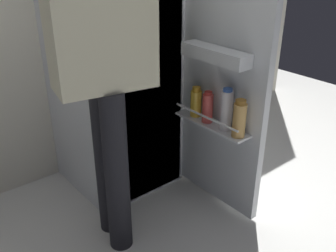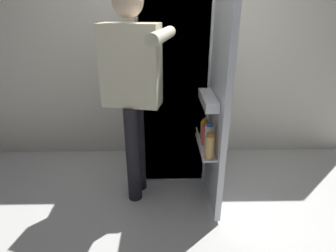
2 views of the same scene
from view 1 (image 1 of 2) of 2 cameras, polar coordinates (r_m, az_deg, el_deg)
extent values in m
plane|color=silver|center=(2.31, 0.51, -13.27)|extent=(5.76, 5.76, 0.00)
cube|color=silver|center=(2.32, -8.49, 10.84)|extent=(0.61, 0.62, 1.73)
cube|color=white|center=(2.08, -3.97, 9.24)|extent=(0.57, 0.01, 1.69)
cube|color=white|center=(2.11, -4.74, 10.16)|extent=(0.53, 0.09, 0.01)
cube|color=silver|center=(2.08, 8.46, 8.73)|extent=(0.05, 0.59, 1.66)
cube|color=white|center=(2.14, 6.48, 0.25)|extent=(0.11, 0.49, 0.01)
cylinder|color=silver|center=(2.08, 5.59, 1.38)|extent=(0.01, 0.47, 0.01)
cube|color=white|center=(2.00, 7.05, 10.56)|extent=(0.10, 0.41, 0.07)
cylinder|color=#DB4C47|center=(2.12, 5.94, 2.64)|extent=(0.06, 0.06, 0.16)
cylinder|color=#B22D28|center=(2.08, 6.05, 4.91)|extent=(0.04, 0.04, 0.02)
cylinder|color=gold|center=(2.19, 4.20, 3.38)|extent=(0.06, 0.06, 0.15)
cylinder|color=#BC8419|center=(2.16, 4.28, 5.53)|extent=(0.05, 0.05, 0.02)
cylinder|color=white|center=(2.03, 8.72, 2.29)|extent=(0.07, 0.07, 0.22)
cylinder|color=#335BB2|center=(1.99, 8.94, 5.36)|extent=(0.05, 0.05, 0.02)
cylinder|color=tan|center=(1.98, 10.60, 0.83)|extent=(0.07, 0.07, 0.18)
cylinder|color=#996623|center=(1.94, 10.85, 3.55)|extent=(0.05, 0.05, 0.02)
cylinder|color=gold|center=(2.12, -3.59, 11.88)|extent=(0.09, 0.09, 0.10)
cylinder|color=black|center=(2.02, -9.23, -5.14)|extent=(0.12, 0.12, 0.87)
cylinder|color=black|center=(1.89, -7.59, -7.37)|extent=(0.12, 0.12, 0.87)
cube|color=beige|center=(1.68, -10.13, 15.61)|extent=(0.48, 0.31, 0.61)
cylinder|color=beige|center=(1.89, -12.32, 15.90)|extent=(0.08, 0.08, 0.58)
camera|label=2|loc=(1.24, 84.80, 8.89)|focal=29.12mm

